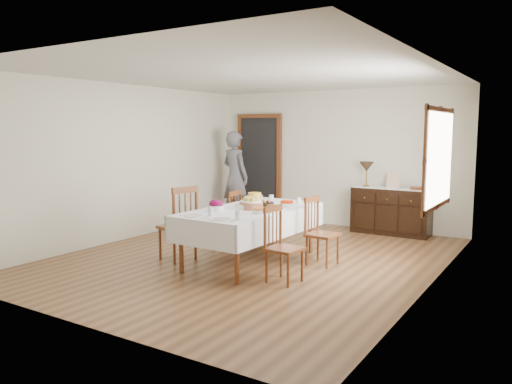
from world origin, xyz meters
The scene contains 26 objects.
ground centered at (0.00, 0.00, 0.00)m, with size 6.00×6.00×0.00m, color brown.
room_shell centered at (-0.15, 0.42, 1.64)m, with size 5.02×6.02×2.65m.
dining_table centered at (0.12, -0.23, 0.67)m, with size 1.20×2.25×0.76m.
chair_left_near centered at (-0.78, -0.68, 0.54)m, with size 0.54×0.54×1.06m.
chair_left_far centered at (-0.63, 0.29, 0.46)m, with size 0.40×0.40×0.91m.
chair_right_near centered at (0.92, -0.79, 0.47)m, with size 0.42×0.42×0.92m.
chair_right_far centered at (0.97, 0.20, 0.47)m, with size 0.42×0.42×0.93m.
sideboard centered at (1.19, 2.72, 0.41)m, with size 1.36×0.50×0.82m.
person centered at (-1.88, 2.31, 0.97)m, with size 0.61×0.39×1.94m, color slate.
bread_basket centered at (0.15, -0.26, 0.84)m, with size 0.32×0.32×0.18m.
egg_basket centered at (0.13, 0.13, 0.80)m, with size 0.27×0.27×0.11m.
ham_platter_a centered at (-0.10, 0.01, 0.79)m, with size 0.33×0.33×0.11m.
ham_platter_b centered at (0.47, -0.25, 0.79)m, with size 0.29×0.29×0.11m.
beet_bowl centered at (-0.17, -0.64, 0.83)m, with size 0.23×0.23×0.15m.
carrot_bowl centered at (0.47, 0.16, 0.80)m, with size 0.20×0.20×0.09m.
pineapple_bowl centered at (-0.23, 0.43, 0.82)m, with size 0.25×0.25×0.13m.
casserole_dish centered at (0.46, -0.52, 0.80)m, with size 0.21×0.21×0.08m.
butter_dish centered at (0.06, -0.38, 0.80)m, with size 0.14×0.09×0.07m.
setting_left centered at (-0.11, -1.08, 0.78)m, with size 0.42×0.31×0.10m.
setting_right centered at (0.33, -1.11, 0.78)m, with size 0.42×0.31×0.10m.
glass_far_a centered at (0.02, 0.50, 0.81)m, with size 0.07×0.07×0.11m.
glass_far_b centered at (0.46, 0.56, 0.81)m, with size 0.07×0.07×0.09m.
runner centered at (1.19, 2.70, 0.82)m, with size 1.30×0.35×0.01m.
table_lamp centered at (0.73, 2.70, 1.17)m, with size 0.26×0.26×0.46m.
picture_frame centered at (1.23, 2.66, 0.96)m, with size 0.22×0.08×0.28m.
deco_bowl centered at (1.62, 2.70, 0.85)m, with size 0.20×0.20×0.06m.
Camera 1 is at (3.80, -5.96, 1.84)m, focal length 35.00 mm.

